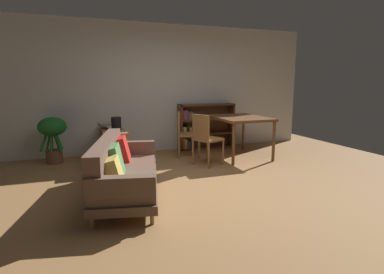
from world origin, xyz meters
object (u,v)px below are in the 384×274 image
Objects in this scene: fabric_couch at (121,169)px; media_console at (113,145)px; dining_chair_near at (185,132)px; dining_chair_far at (205,137)px; open_laptop at (110,127)px; dining_table at (239,121)px; desk_speaker at (116,123)px; bookshelf at (203,126)px; potted_floor_plant at (53,133)px.

fabric_couch is 1.79m from media_console.
dining_chair_far is (0.12, -0.76, 0.02)m from dining_chair_near.
open_laptop is 0.32× the size of dining_table.
media_console is at bearing 178.48° from dining_chair_near.
desk_speaker is 0.18× the size of bookshelf.
media_console is 3.27× the size of open_laptop.
open_laptop is 0.31× the size of bookshelf.
bookshelf reaches higher than potted_floor_plant.
fabric_couch is at bearing -150.68° from dining_table.
bookshelf is at bearing 14.23° from open_laptop.
dining_chair_near reaches higher than dining_table.
dining_table is at bearing -10.62° from open_laptop.
fabric_couch is 1.67× the size of bookshelf.
dining_table is (2.49, 1.40, 0.37)m from fabric_couch.
desk_speaker is at bearing -69.86° from open_laptop.
fabric_couch is 3.19m from bookshelf.
fabric_couch is 2.30m from dining_chair_near.
fabric_couch is 2.33× the size of dining_chair_far.
open_laptop is at bearing 89.40° from fabric_couch.
dining_chair_near is 0.77m from dining_chair_far.
potted_floor_plant is 0.67× the size of bookshelf.
bookshelf is at bearing 69.89° from dining_chair_far.
fabric_couch reaches higher than open_laptop.
open_laptop is (0.02, 1.86, 0.30)m from fabric_couch.
dining_chair_near is (-1.02, 0.36, -0.22)m from dining_table.
bookshelf is (3.09, 0.31, -0.07)m from potted_floor_plant.
bookshelf is (2.09, 0.53, -0.16)m from open_laptop.
open_laptop is 2.16m from bookshelf.
bookshelf is (1.99, 0.80, -0.25)m from desk_speaker.
dining_table is at bearing -4.73° from desk_speaker.
dining_chair_near is at bearing 6.69° from desk_speaker.
potted_floor_plant is 0.93× the size of dining_chair_far.
desk_speaker is 0.18× the size of dining_table.
open_laptop is 1.72× the size of desk_speaker.
potted_floor_plant is at bearing 167.76° from open_laptop.
dining_chair_near reaches higher than fabric_couch.
dining_chair_near is at bearing -4.25° from open_laptop.
fabric_couch is at bearing -148.12° from dining_chair_far.
open_laptop is at bearing 151.05° from dining_chair_far.
dining_chair_near is (2.45, -0.32, -0.06)m from potted_floor_plant.
fabric_couch is 1.89m from dining_chair_far.
media_console is at bearing -56.98° from open_laptop.
desk_speaker reaches higher than media_console.
media_console is 1.11m from potted_floor_plant.
media_console is 0.35m from open_laptop.
media_console is at bearing 104.83° from desk_speaker.
potted_floor_plant is 0.68× the size of dining_table.
dining_table is 0.98× the size of bookshelf.
dining_table is at bearing -9.20° from media_console.
dining_table is 1.36× the size of dining_chair_far.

